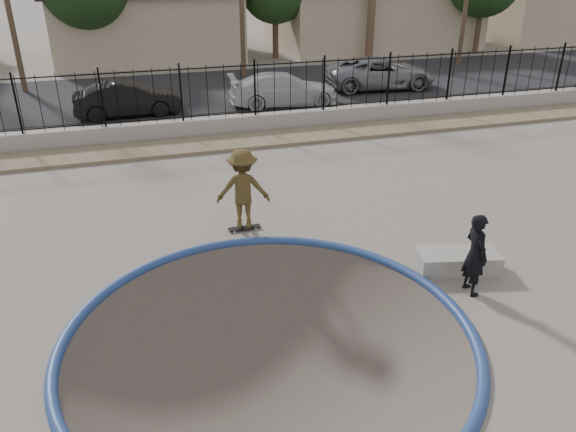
# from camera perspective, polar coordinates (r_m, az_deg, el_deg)

# --- Properties ---
(ground) EXTENTS (120.00, 120.00, 2.20)m
(ground) POSITION_cam_1_polar(r_m,az_deg,el_deg) (21.58, -10.78, 6.37)
(ground) COLOR #70655D
(ground) RESTS_ON ground
(bowl_pit) EXTENTS (6.84, 6.84, 1.80)m
(bowl_pit) POSITION_cam_1_polar(r_m,az_deg,el_deg) (9.60, -1.88, -12.30)
(bowl_pit) COLOR #4C443A
(bowl_pit) RESTS_ON ground
(coping_ring) EXTENTS (7.04, 7.04, 0.20)m
(coping_ring) POSITION_cam_1_polar(r_m,az_deg,el_deg) (9.60, -1.88, -12.30)
(coping_ring) COLOR navy
(coping_ring) RESTS_ON ground
(rock_strip) EXTENTS (42.00, 1.60, 0.11)m
(rock_strip) POSITION_cam_1_polar(r_m,az_deg,el_deg) (18.57, -10.04, 7.00)
(rock_strip) COLOR #887859
(rock_strip) RESTS_ON ground
(retaining_wall) EXTENTS (42.00, 0.45, 0.60)m
(retaining_wall) POSITION_cam_1_polar(r_m,az_deg,el_deg) (19.54, -10.52, 8.66)
(retaining_wall) COLOR gray
(retaining_wall) RESTS_ON ground
(fence) EXTENTS (40.00, 0.04, 1.80)m
(fence) POSITION_cam_1_polar(r_m,az_deg,el_deg) (19.23, -10.81, 12.08)
(fence) COLOR black
(fence) RESTS_ON retaining_wall
(street) EXTENTS (90.00, 8.00, 0.04)m
(street) POSITION_cam_1_polar(r_m,az_deg,el_deg) (26.07, -12.31, 12.15)
(street) COLOR black
(street) RESTS_ON ground
(house_center) EXTENTS (10.60, 8.60, 3.90)m
(house_center) POSITION_cam_1_polar(r_m,az_deg,el_deg) (35.09, -14.17, 18.64)
(house_center) COLOR tan
(house_center) RESTS_ON ground
(house_east) EXTENTS (12.60, 8.60, 3.90)m
(house_east) POSITION_cam_1_polar(r_m,az_deg,el_deg) (38.46, 8.38, 19.68)
(house_east) COLOR tan
(house_east) RESTS_ON ground
(house_east_far) EXTENTS (11.60, 8.60, 3.90)m
(house_east_far) POSITION_cam_1_polar(r_m,az_deg,el_deg) (46.04, 25.38, 18.61)
(house_east_far) COLOR tan
(house_east_far) RESTS_ON ground
(skater) EXTENTS (1.31, 0.92, 1.85)m
(skater) POSITION_cam_1_polar(r_m,az_deg,el_deg) (12.59, -4.59, 2.33)
(skater) COLOR brown
(skater) RESTS_ON ground
(skateboard) EXTENTS (0.75, 0.20, 0.06)m
(skateboard) POSITION_cam_1_polar(r_m,az_deg,el_deg) (12.96, -4.46, -1.20)
(skateboard) COLOR black
(skateboard) RESTS_ON ground
(videographer) EXTENTS (0.39, 0.59, 1.61)m
(videographer) POSITION_cam_1_polar(r_m,az_deg,el_deg) (10.88, 18.49, -3.71)
(videographer) COLOR black
(videographer) RESTS_ON ground
(concrete_ledge) EXTENTS (1.72, 1.04, 0.40)m
(concrete_ledge) POSITION_cam_1_polar(r_m,az_deg,el_deg) (11.80, 16.84, -4.41)
(concrete_ledge) COLOR #9C968A
(concrete_ledge) RESTS_ON ground
(car_b) EXTENTS (3.99, 1.54, 1.29)m
(car_b) POSITION_cam_1_polar(r_m,az_deg,el_deg) (22.47, -16.00, 11.36)
(car_b) COLOR black
(car_b) RESTS_ON street
(car_c) EXTENTS (4.55, 2.14, 1.28)m
(car_c) POSITION_cam_1_polar(r_m,az_deg,el_deg) (23.21, -0.43, 12.76)
(car_c) COLOR #BCBCBE
(car_c) RESTS_ON street
(car_d) EXTENTS (5.14, 2.74, 1.37)m
(car_d) POSITION_cam_1_polar(r_m,az_deg,el_deg) (26.43, 9.39, 14.14)
(car_d) COLOR gray
(car_d) RESTS_ON street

